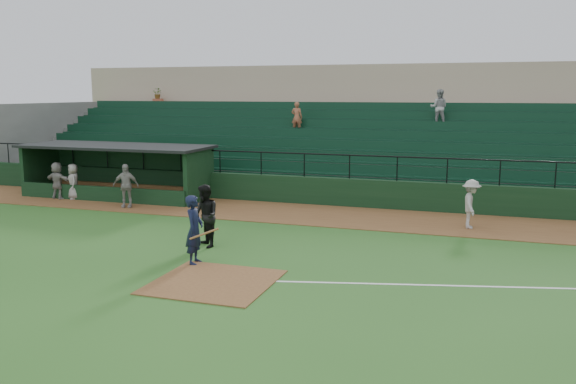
% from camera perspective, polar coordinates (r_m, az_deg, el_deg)
% --- Properties ---
extents(ground, '(90.00, 90.00, 0.00)m').
position_cam_1_polar(ground, '(16.46, -5.58, -7.56)').
color(ground, '#26571C').
rests_on(ground, ground).
extents(warning_track, '(40.00, 4.00, 0.03)m').
position_cam_1_polar(warning_track, '(23.76, 2.30, -2.16)').
color(warning_track, brown).
rests_on(warning_track, ground).
extents(home_plate_dirt, '(3.00, 3.00, 0.03)m').
position_cam_1_polar(home_plate_dirt, '(15.59, -7.10, -8.51)').
color(home_plate_dirt, brown).
rests_on(home_plate_dirt, ground).
extents(foul_line, '(17.49, 4.44, 0.01)m').
position_cam_1_polar(foul_line, '(16.34, 23.24, -8.42)').
color(foul_line, white).
rests_on(foul_line, ground).
extents(stadium_structure, '(38.00, 13.08, 6.40)m').
position_cam_1_polar(stadium_structure, '(31.58, 6.64, 4.89)').
color(stadium_structure, black).
rests_on(stadium_structure, ground).
extents(dugout, '(8.90, 3.20, 2.42)m').
position_cam_1_polar(dugout, '(29.10, -15.55, 2.29)').
color(dugout, black).
rests_on(dugout, ground).
extents(batter_at_plate, '(1.08, 0.78, 1.98)m').
position_cam_1_polar(batter_at_plate, '(17.05, -8.92, -3.59)').
color(batter_at_plate, black).
rests_on(batter_at_plate, ground).
extents(umpire, '(1.21, 1.20, 1.98)m').
position_cam_1_polar(umpire, '(18.87, -7.93, -2.29)').
color(umpire, black).
rests_on(umpire, ground).
extents(runner, '(0.75, 1.18, 1.74)m').
position_cam_1_polar(runner, '(22.14, 17.08, -1.10)').
color(runner, '#ACA7A1').
rests_on(runner, warning_track).
extents(dugout_player_a, '(1.16, 0.77, 1.84)m').
position_cam_1_polar(dugout_player_a, '(25.89, -15.23, 0.58)').
color(dugout_player_a, gray).
rests_on(dugout_player_a, warning_track).
extents(dugout_player_b, '(0.91, 0.92, 1.60)m').
position_cam_1_polar(dugout_player_b, '(28.62, -19.80, 0.94)').
color(dugout_player_b, '#9E9994').
rests_on(dugout_player_b, warning_track).
extents(dugout_player_c, '(1.62, 0.75, 1.68)m').
position_cam_1_polar(dugout_player_c, '(28.99, -21.15, 1.04)').
color(dugout_player_c, gray).
rests_on(dugout_player_c, warning_track).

